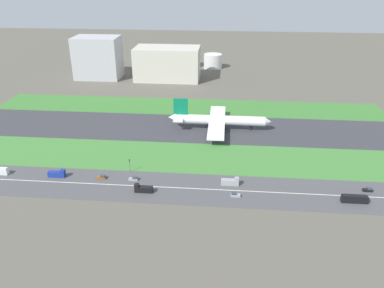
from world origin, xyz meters
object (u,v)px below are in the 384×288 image
object	(u,v)px
car_4	(102,177)
traffic_light	(130,165)
fuel_tank_west	(184,59)
truck_1	(143,189)
car_1	(235,195)
airliner	(217,120)
car_0	(134,179)
fuel_tank_centre	(213,61)
truck_0	(57,174)
terminal_building	(98,58)
car_2	(368,190)
bus_1	(355,199)
hangar_building	(167,64)
truck_2	(230,182)

from	to	relation	value
car_4	traffic_light	world-z (taller)	traffic_light
fuel_tank_west	traffic_light	bearing A→B (deg)	-90.94
truck_1	car_1	bearing A→B (deg)	-180.00
airliner	car_0	world-z (taller)	airliner
airliner	fuel_tank_centre	bearing A→B (deg)	93.47
truck_0	car_4	bearing A→B (deg)	0.00
fuel_tank_west	car_4	bearing A→B (deg)	-94.00
airliner	car_4	bearing A→B (deg)	-128.67
fuel_tank_west	car_0	bearing A→B (deg)	-89.97
car_4	truck_1	world-z (taller)	truck_1
terminal_building	car_1	bearing A→B (deg)	-57.35
car_2	car_1	xyz separation A→B (m)	(-61.45, -10.00, 0.00)
bus_1	truck_0	size ratio (longest dim) A/B	1.38
car_1	traffic_light	size ratio (longest dim) A/B	0.61
traffic_light	terminal_building	world-z (taller)	terminal_building
car_4	terminal_building	distance (m)	191.86
fuel_tank_centre	car_0	bearing A→B (deg)	-97.23
truck_0	terminal_building	world-z (taller)	terminal_building
airliner	truck_0	xyz separation A→B (m)	(-76.86, -68.00, -4.56)
airliner	car_4	world-z (taller)	airliner
truck_1	hangar_building	bearing A→B (deg)	-84.90
bus_1	truck_1	size ratio (longest dim) A/B	1.38
fuel_tank_west	bus_1	bearing A→B (deg)	-66.82
airliner	hangar_building	world-z (taller)	hangar_building
car_0	fuel_tank_west	world-z (taller)	fuel_tank_west
airliner	car_2	bearing A→B (deg)	-43.39
truck_1	terminal_building	world-z (taller)	terminal_building
traffic_light	fuel_tank_centre	distance (m)	221.42
car_1	hangar_building	xyz separation A→B (m)	(-59.29, 192.00, 13.49)
truck_2	truck_0	xyz separation A→B (m)	(-85.25, 0.00, 0.00)
car_0	fuel_tank_centre	distance (m)	228.90
car_2	car_1	bearing A→B (deg)	-170.76
car_2	hangar_building	size ratio (longest dim) A/B	0.08
truck_1	truck_0	bearing A→B (deg)	-12.48
bus_1	fuel_tank_centre	distance (m)	247.91
terminal_building	fuel_tank_west	size ratio (longest dim) A/B	1.99
car_0	hangar_building	size ratio (longest dim) A/B	0.08
fuel_tank_west	fuel_tank_centre	bearing A→B (deg)	0.00
car_0	hangar_building	distance (m)	182.79
car_1	truck_1	xyz separation A→B (m)	(-42.16, -0.00, 0.75)
truck_0	car_2	bearing A→B (deg)	0.00
car_4	fuel_tank_centre	xyz separation A→B (m)	(44.77, 227.00, 6.12)
truck_1	traffic_light	world-z (taller)	traffic_light
car_1	truck_0	size ratio (longest dim) A/B	0.52
car_1	hangar_building	distance (m)	201.40
truck_2	fuel_tank_centre	size ratio (longest dim) A/B	0.47
terminal_building	truck_2	bearing A→B (deg)	-56.40
airliner	car_1	distance (m)	78.88
car_1	truck_0	world-z (taller)	truck_0
truck_1	airliner	bearing A→B (deg)	-112.11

